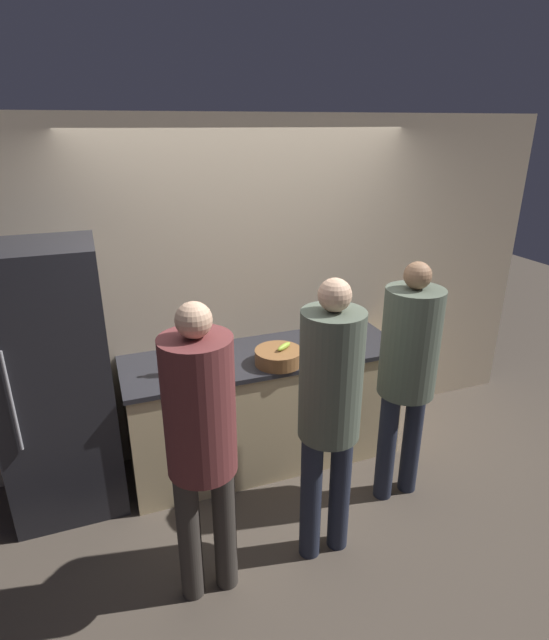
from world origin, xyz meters
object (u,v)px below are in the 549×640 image
object	(u,v)px
person_left	(201,432)
fruit_bowl	(279,356)
person_right	(408,362)
refrigerator	(56,384)
cup_white	(223,353)
person_center	(330,401)
utensil_crock	(198,340)
bottle_red	(172,362)
cup_blue	(344,350)

from	to	relation	value
person_left	fruit_bowl	bearing A→B (deg)	48.81
person_right	fruit_bowl	bearing A→B (deg)	143.36
person_right	refrigerator	bearing A→B (deg)	161.16
person_left	cup_white	bearing A→B (deg)	69.65
refrigerator	person_center	bearing A→B (deg)	-35.17
person_center	utensil_crock	xyz separation A→B (m)	(-0.47, 1.29, -0.09)
utensil_crock	bottle_red	size ratio (longest dim) A/B	1.06
utensil_crock	bottle_red	world-z (taller)	utensil_crock
person_left	cup_white	size ratio (longest dim) A/B	22.53
cup_blue	cup_white	bearing A→B (deg)	161.95
cup_white	cup_blue	distance (m)	0.89
utensil_crock	bottle_red	xyz separation A→B (m)	(-0.26, -0.37, 0.03)
person_left	fruit_bowl	distance (m)	1.14
bottle_red	cup_white	bearing A→B (deg)	19.04
person_center	person_right	world-z (taller)	person_center
refrigerator	person_right	bearing A→B (deg)	-18.84
fruit_bowl	cup_blue	distance (m)	0.50
person_center	person_right	xyz separation A→B (m)	(0.72, 0.29, -0.02)
utensil_crock	bottle_red	distance (m)	0.45
cup_blue	person_left	bearing A→B (deg)	-146.96
bottle_red	person_center	bearing A→B (deg)	-51.35
person_center	person_left	bearing A→B (deg)	-177.53
utensil_crock	person_center	bearing A→B (deg)	-69.77
fruit_bowl	cup_white	xyz separation A→B (m)	(-0.35, 0.23, -0.01)
fruit_bowl	utensil_crock	distance (m)	0.67
cup_blue	person_right	bearing A→B (deg)	-66.09
person_center	utensil_crock	distance (m)	1.38
person_left	fruit_bowl	size ratio (longest dim) A/B	5.23
person_center	utensil_crock	size ratio (longest dim) A/B	7.04
fruit_bowl	person_center	bearing A→B (deg)	-90.41
refrigerator	person_left	bearing A→B (deg)	-55.56
person_left	utensil_crock	world-z (taller)	person_left
person_right	fruit_bowl	size ratio (longest dim) A/B	5.14
person_left	bottle_red	size ratio (longest dim) A/B	7.38
refrigerator	utensil_crock	size ratio (longest dim) A/B	7.32
person_left	cup_white	xyz separation A→B (m)	(0.40, 1.09, -0.10)
cup_white	person_center	bearing A→B (deg)	-72.13
cup_white	utensil_crock	bearing A→B (deg)	119.87
fruit_bowl	bottle_red	bearing A→B (deg)	172.73
person_center	utensil_crock	bearing A→B (deg)	110.23
person_left	utensil_crock	size ratio (longest dim) A/B	6.95
refrigerator	utensil_crock	world-z (taller)	refrigerator
refrigerator	cup_white	xyz separation A→B (m)	(1.14, 0.01, 0.03)
cup_white	person_right	bearing A→B (deg)	-35.71
utensil_crock	cup_blue	xyz separation A→B (m)	(0.98, -0.51, -0.02)
person_center	person_right	bearing A→B (deg)	22.09
person_center	fruit_bowl	size ratio (longest dim) A/B	5.30
person_right	bottle_red	distance (m)	1.58
refrigerator	fruit_bowl	distance (m)	1.50
utensil_crock	cup_blue	size ratio (longest dim) A/B	2.95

